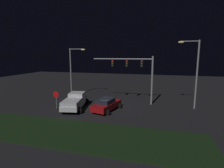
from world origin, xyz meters
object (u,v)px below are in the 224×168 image
Objects in this scene: pickup_truck at (75,100)px; street_lamp_left at (74,66)px; car_sedan at (107,104)px; traffic_signal_gantry at (134,68)px; street_lamp_right at (193,66)px; stop_sign at (56,97)px.

street_lamp_left reaches higher than pickup_truck.
pickup_truck is 1.21× the size of car_sedan.
car_sedan is 6.43m from traffic_signal_gantry.
pickup_truck is at bearing -62.64° from street_lamp_left.
street_lamp_right is (17.09, -2.16, 0.37)m from street_lamp_left.
car_sedan is 0.56× the size of traffic_signal_gantry.
stop_sign reaches higher than pickup_truck.
traffic_signal_gantry is 1.08× the size of street_lamp_left.
street_lamp_left is 3.45× the size of stop_sign.
pickup_truck is at bearing -147.78° from traffic_signal_gantry.
street_lamp_left is 17.23m from street_lamp_right.
street_lamp_left is at bearing 172.78° from street_lamp_right.
stop_sign is at bearing 113.01° from car_sedan.
street_lamp_right reaches higher than traffic_signal_gantry.
pickup_truck is 4.11m from car_sedan.
car_sedan is at bearing -122.84° from traffic_signal_gantry.
pickup_truck is 0.68× the size of street_lamp_right.
traffic_signal_gantry is 3.73× the size of stop_sign.
stop_sign is (-16.13, -4.61, -3.70)m from street_lamp_right.
stop_sign is (-6.19, -1.03, 0.82)m from car_sedan.
street_lamp_right is 17.18m from stop_sign.
pickup_truck is at bearing 23.01° from stop_sign.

